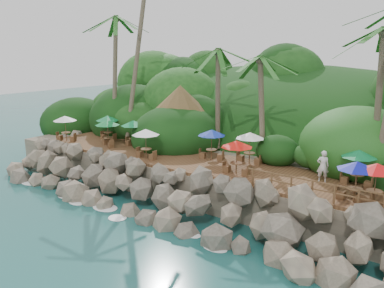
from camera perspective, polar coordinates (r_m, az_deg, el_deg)
The scene contains 12 objects.
ground at distance 23.46m, azimuth -8.83°, elevation -10.89°, with size 140.00×140.00×0.00m, color #19514F.
land_base at distance 35.59m, azimuth 9.53°, elevation -0.66°, with size 32.00×25.20×2.10m, color gray.
jungle_hill at distance 42.50m, azimuth 14.04°, elevation -0.03°, with size 44.80×28.00×15.40m, color #143811.
seawall at distance 24.36m, azimuth -5.59°, elevation -6.93°, with size 29.00×4.00×2.30m, color gray, non-canonical shape.
terrace at distance 27.00m, azimuth -0.00°, elevation -2.48°, with size 26.00×5.00×0.20m, color brown.
jungle_foliage at distance 35.00m, azimuth 8.72°, elevation -2.65°, with size 44.00×16.00×12.00m, color #143811, non-canonical shape.
foam_line at distance 23.64m, azimuth -8.31°, elevation -10.60°, with size 25.20×0.80×0.06m.
palms at distance 27.66m, azimuth 5.93°, elevation 17.62°, with size 27.35×7.47×15.44m.
palapa at distance 31.40m, azimuth -1.70°, elevation 6.45°, with size 4.77×4.77×4.60m.
dining_clusters at distance 26.10m, azimuth 0.42°, elevation 1.08°, with size 25.51×5.11×2.07m.
railing at distance 20.57m, azimuth 18.37°, elevation -6.27°, with size 8.30×0.10×1.00m.
waiter at distance 23.47m, azimuth 18.32°, elevation -3.06°, with size 0.66×0.44×1.82m, color silver.
Camera 1 is at (15.30, -14.98, 9.60)m, focal length 37.05 mm.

